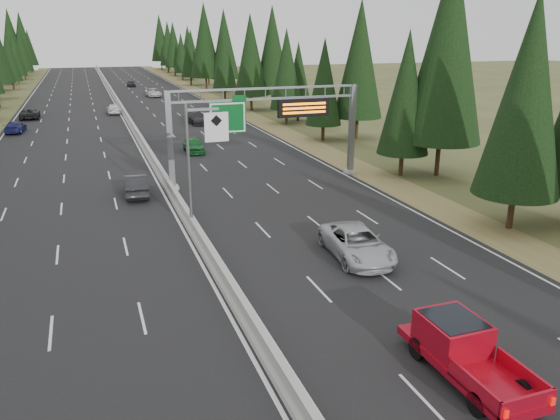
% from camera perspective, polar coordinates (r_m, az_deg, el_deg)
% --- Properties ---
extents(road, '(32.00, 260.00, 0.08)m').
position_cam_1_polar(road, '(88.75, -15.96, 9.55)').
color(road, black).
rests_on(road, ground).
extents(shoulder_right, '(3.60, 260.00, 0.06)m').
position_cam_1_polar(shoulder_right, '(91.63, -4.64, 10.41)').
color(shoulder_right, olive).
rests_on(shoulder_right, ground).
extents(median_barrier, '(0.70, 260.00, 0.85)m').
position_cam_1_polar(median_barrier, '(88.70, -15.98, 9.79)').
color(median_barrier, gray).
rests_on(median_barrier, road).
extents(sign_gantry, '(16.75, 0.98, 7.80)m').
position_cam_1_polar(sign_gantry, '(45.57, -0.68, 9.44)').
color(sign_gantry, slate).
rests_on(sign_gantry, road).
extents(hov_sign_pole, '(2.80, 0.50, 8.00)m').
position_cam_1_polar(hov_sign_pole, '(34.11, -8.57, 5.39)').
color(hov_sign_pole, slate).
rests_on(hov_sign_pole, road).
extents(tree_row_right, '(11.11, 240.98, 18.95)m').
position_cam_1_polar(tree_row_right, '(79.91, 0.74, 15.85)').
color(tree_row_right, black).
rests_on(tree_row_right, ground).
extents(silver_minivan, '(3.26, 6.25, 1.68)m').
position_cam_1_polar(silver_minivan, '(30.67, 8.02, -3.47)').
color(silver_minivan, '#B3B3B8').
rests_on(silver_minivan, road).
extents(red_pickup, '(2.14, 6.00, 1.96)m').
position_cam_1_polar(red_pickup, '(21.61, 18.27, -13.29)').
color(red_pickup, black).
rests_on(red_pickup, road).
extents(car_ahead_green, '(1.91, 4.55, 1.54)m').
position_cam_1_polar(car_ahead_green, '(58.40, -9.02, 6.73)').
color(car_ahead_green, '#166427').
rests_on(car_ahead_green, road).
extents(car_ahead_dkred, '(1.67, 4.29, 1.39)m').
position_cam_1_polar(car_ahead_dkred, '(81.65, -6.03, 9.98)').
color(car_ahead_dkred, maroon).
rests_on(car_ahead_dkred, road).
extents(car_ahead_dkgrey, '(2.84, 5.80, 1.62)m').
position_cam_1_polar(car_ahead_dkgrey, '(77.37, -8.70, 9.51)').
color(car_ahead_dkgrey, black).
rests_on(car_ahead_dkgrey, road).
extents(car_ahead_white, '(2.92, 5.80, 1.57)m').
position_cam_1_polar(car_ahead_white, '(112.55, -13.10, 11.85)').
color(car_ahead_white, silver).
rests_on(car_ahead_white, road).
extents(car_ahead_far, '(1.73, 4.28, 1.46)m').
position_cam_1_polar(car_ahead_far, '(135.51, -15.28, 12.64)').
color(car_ahead_far, black).
rests_on(car_ahead_far, road).
extents(car_onc_near, '(2.08, 5.07, 1.63)m').
position_cam_1_polar(car_onc_near, '(43.54, -14.75, 2.55)').
color(car_onc_near, black).
rests_on(car_onc_near, road).
extents(car_onc_blue, '(2.41, 5.14, 1.45)m').
position_cam_1_polar(car_onc_blue, '(76.94, -25.93, 7.81)').
color(car_onc_blue, '#171B50').
rests_on(car_onc_blue, road).
extents(car_onc_white, '(1.96, 4.70, 1.59)m').
position_cam_1_polar(car_onc_white, '(89.65, -17.02, 10.08)').
color(car_onc_white, silver).
rests_on(car_onc_white, road).
extents(car_onc_far, '(2.71, 5.73, 1.58)m').
position_cam_1_polar(car_onc_far, '(88.98, -24.70, 9.18)').
color(car_onc_far, black).
rests_on(car_onc_far, road).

